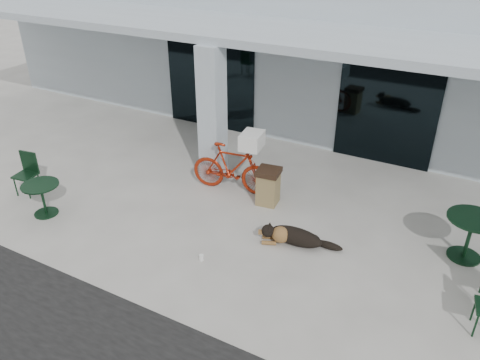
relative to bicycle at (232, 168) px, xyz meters
The scene contains 14 objects.
ground 2.13m from the bicycle, 68.02° to the right, with size 80.00×80.00×0.00m, color beige.
building 6.85m from the bicycle, 83.37° to the left, with size 22.00×7.00×4.50m, color silver.
storefront_glass_left 4.00m from the bicycle, 128.31° to the left, with size 2.80×0.06×2.70m, color black.
storefront_glass_right 4.08m from the bicycle, 50.19° to the left, with size 2.40×0.06×2.70m, color black.
column 1.29m from the bicycle, 151.39° to the left, with size 0.50×0.50×3.12m, color silver.
overhang 3.23m from the bicycle, 65.72° to the left, with size 22.00×2.80×0.18m, color silver.
bicycle is the anchor object (origin of this frame).
laundry_basket 0.87m from the bicycle, ahead, with size 0.57×0.43×0.34m, color white.
dog 2.40m from the bicycle, 30.39° to the right, with size 1.17×0.39×0.39m, color black, non-canonical shape.
cup_near_dog 2.62m from the bicycle, 73.54° to the right, with size 0.09×0.09×0.11m, color white.
cafe_table_near 4.02m from the bicycle, 137.70° to the right, with size 0.75×0.75×0.70m, color black, non-canonical shape.
cafe_chair_near 4.58m from the bicycle, 150.06° to the right, with size 0.43×0.47×0.95m, color black, non-canonical shape.
cafe_table_far 4.89m from the bicycle, ahead, with size 0.91×0.91×0.85m, color black, non-canonical shape.
trash_receptacle 0.95m from the bicycle, ahead, with size 0.48×0.48×0.82m, color olive, non-canonical shape.
Camera 1 is at (3.75, -6.12, 5.36)m, focal length 35.00 mm.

